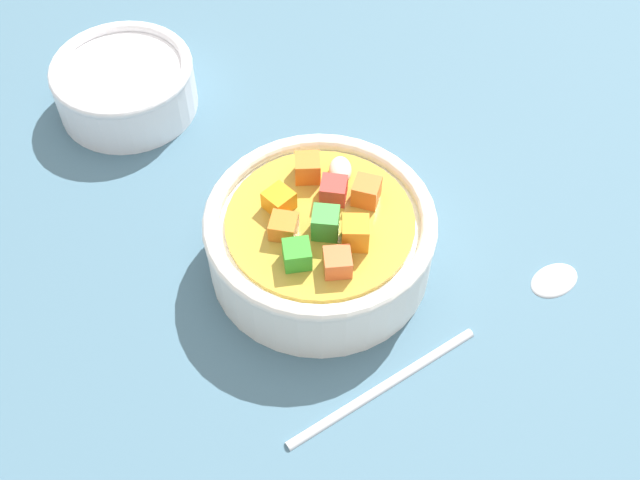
# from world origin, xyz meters

# --- Properties ---
(ground_plane) EXTENTS (1.40, 1.40, 0.02)m
(ground_plane) POSITION_xyz_m (0.00, 0.00, -0.01)
(ground_plane) COLOR #42667A
(soup_bowl_main) EXTENTS (0.16, 0.16, 0.07)m
(soup_bowl_main) POSITION_xyz_m (-0.00, 0.00, 0.03)
(soup_bowl_main) COLOR white
(soup_bowl_main) RESTS_ON ground_plane
(spoon) EXTENTS (0.18, 0.18, 0.01)m
(spoon) POSITION_xyz_m (0.03, 0.12, 0.00)
(spoon) COLOR silver
(spoon) RESTS_ON ground_plane
(side_bowl_small) EXTENTS (0.11, 0.11, 0.05)m
(side_bowl_small) POSITION_xyz_m (-0.13, -0.19, 0.02)
(side_bowl_small) COLOR white
(side_bowl_small) RESTS_ON ground_plane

